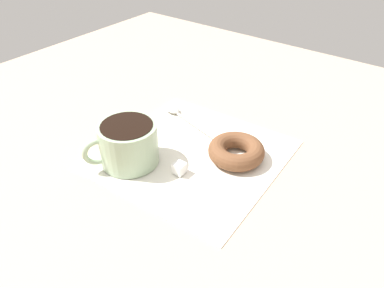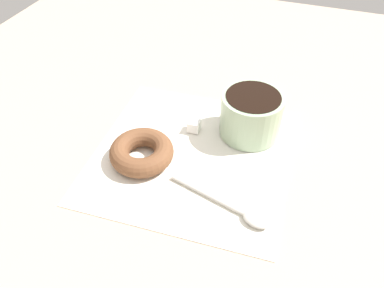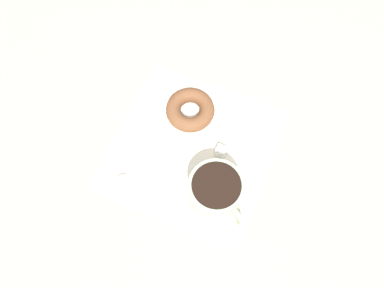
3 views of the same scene
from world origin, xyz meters
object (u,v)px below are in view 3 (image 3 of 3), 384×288
sugar_cube (221,151)px  coffee_cup (216,192)px  spoon (129,173)px  donut (190,110)px

sugar_cube → coffee_cup: bearing=17.3°
spoon → coffee_cup: bearing=98.5°
coffee_cup → spoon: size_ratio=0.79×
sugar_cube → donut: bearing=-120.5°
donut → sugar_cube: 10.16cm
donut → spoon: (16.08, -4.86, -1.06)cm
spoon → donut: bearing=163.2°
coffee_cup → spoon: bearing=-81.5°
donut → spoon: size_ratio=0.64×
donut → coffee_cup: bearing=39.8°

